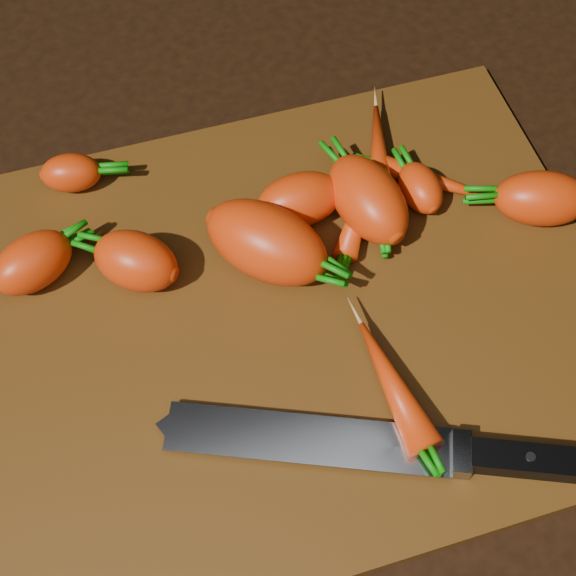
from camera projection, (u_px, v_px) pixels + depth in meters
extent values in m
cube|color=black|center=(292.00, 321.00, 0.64)|extent=(2.00, 2.00, 0.01)
cube|color=#57320E|center=(292.00, 314.00, 0.63)|extent=(0.50, 0.40, 0.01)
ellipsoid|color=#EF3E0F|center=(32.00, 263.00, 0.62)|extent=(0.08, 0.07, 0.04)
ellipsoid|color=#EF3E0F|center=(136.00, 261.00, 0.62)|extent=(0.08, 0.08, 0.05)
ellipsoid|color=#EF3E0F|center=(267.00, 242.00, 0.62)|extent=(0.11, 0.11, 0.06)
ellipsoid|color=#EF3E0F|center=(368.00, 199.00, 0.64)|extent=(0.07, 0.10, 0.05)
ellipsoid|color=#EF3E0F|center=(299.00, 200.00, 0.65)|extent=(0.07, 0.05, 0.04)
ellipsoid|color=#EF3E0F|center=(71.00, 173.00, 0.67)|extent=(0.06, 0.04, 0.03)
ellipsoid|color=#EF3E0F|center=(542.00, 198.00, 0.65)|extent=(0.09, 0.07, 0.05)
ellipsoid|color=#EF3E0F|center=(380.00, 165.00, 0.68)|extent=(0.07, 0.13, 0.03)
ellipsoid|color=#EF3E0F|center=(441.00, 183.00, 0.67)|extent=(0.10, 0.09, 0.02)
ellipsoid|color=#EF3E0F|center=(392.00, 384.00, 0.57)|extent=(0.04, 0.11, 0.03)
ellipsoid|color=#EF3E0F|center=(361.00, 201.00, 0.66)|extent=(0.08, 0.11, 0.02)
ellipsoid|color=#EF3E0F|center=(420.00, 188.00, 0.66)|extent=(0.04, 0.05, 0.03)
cube|color=gray|center=(167.00, 426.00, 0.56)|extent=(0.20, 0.11, 0.00)
cube|color=gray|center=(317.00, 440.00, 0.56)|extent=(0.02, 0.03, 0.01)
cube|color=black|center=(407.00, 449.00, 0.56)|extent=(0.11, 0.06, 0.02)
cylinder|color=#B2B2B7|center=(383.00, 442.00, 0.55)|extent=(0.01, 0.01, 0.00)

